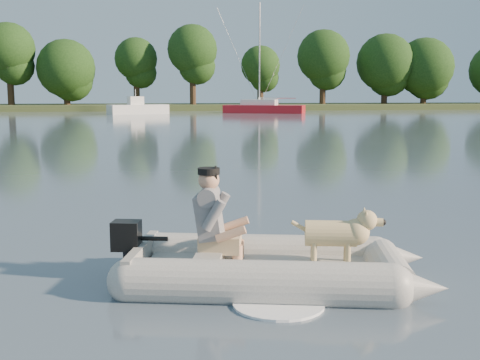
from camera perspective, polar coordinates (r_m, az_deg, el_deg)
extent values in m
plane|color=slate|center=(6.99, 1.51, -8.16)|extent=(160.00, 160.00, 0.00)
cube|color=#47512D|center=(68.63, -7.69, 6.84)|extent=(160.00, 12.00, 0.70)
cylinder|color=#332316|center=(69.14, -20.91, 7.93)|extent=(0.70, 0.70, 4.24)
sphere|color=#254B19|center=(69.28, -21.10, 11.54)|extent=(5.55, 5.55, 5.55)
cylinder|color=#332316|center=(68.48, -16.08, 7.61)|extent=(0.70, 0.70, 2.94)
sphere|color=#254B19|center=(68.53, -16.19, 10.14)|extent=(6.27, 6.27, 6.27)
cylinder|color=#332316|center=(68.56, -9.76, 8.12)|extent=(0.70, 0.70, 3.67)
sphere|color=#254B19|center=(68.65, -9.84, 11.27)|extent=(4.69, 4.69, 4.69)
cylinder|color=#332316|center=(66.93, -4.49, 8.48)|extent=(0.70, 0.70, 4.29)
sphere|color=#254B19|center=(67.08, -4.54, 12.25)|extent=(5.43, 5.43, 5.43)
cylinder|color=#332316|center=(68.17, 1.94, 8.04)|extent=(0.70, 0.70, 3.21)
sphere|color=#254B19|center=(68.23, 1.95, 10.81)|extent=(4.41, 4.41, 4.41)
cylinder|color=#332316|center=(70.50, 7.84, 8.27)|extent=(0.70, 0.70, 3.94)
sphere|color=#254B19|center=(70.61, 7.91, 11.56)|extent=(6.03, 6.03, 6.03)
cylinder|color=#332316|center=(73.25, 13.52, 7.96)|extent=(0.70, 0.70, 3.52)
sphere|color=#254B19|center=(73.33, 13.62, 10.78)|extent=(6.68, 6.68, 6.68)
cylinder|color=#332316|center=(74.96, 17.00, 7.71)|extent=(0.70, 0.70, 3.21)
sphere|color=#254B19|center=(75.02, 17.11, 10.23)|extent=(6.79, 6.79, 6.79)
cube|color=#AF141C|center=(56.97, 2.30, 6.64)|extent=(7.78, 5.00, 0.94)
cube|color=white|center=(57.05, 1.84, 7.35)|extent=(3.68, 2.83, 0.56)
cylinder|color=#A5A5AA|center=(57.14, 1.86, 11.82)|extent=(0.15, 0.15, 9.37)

